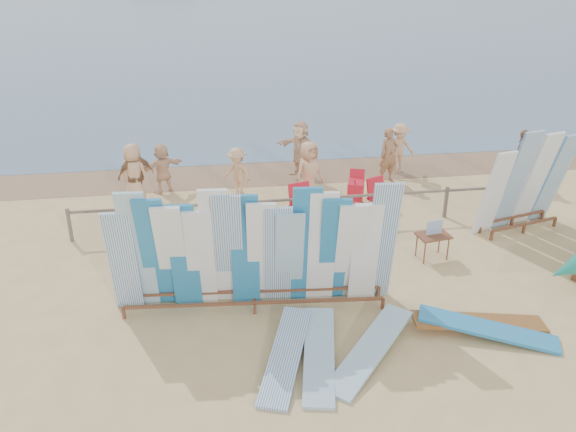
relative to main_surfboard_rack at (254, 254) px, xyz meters
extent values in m
plane|color=tan|center=(1.63, 0.69, -1.30)|extent=(160.00, 160.00, 0.00)
cube|color=#86664B|center=(1.63, 7.89, -1.30)|extent=(40.00, 2.60, 0.01)
cube|color=#69594F|center=(1.63, 3.69, -0.50)|extent=(12.00, 0.06, 0.06)
cube|color=#69594F|center=(-4.37, 3.69, -0.85)|extent=(0.08, 0.08, 0.90)
cube|color=#69594F|center=(-2.37, 3.69, -0.85)|extent=(0.08, 0.08, 0.90)
cube|color=#69594F|center=(-0.37, 3.69, -0.85)|extent=(0.08, 0.08, 0.90)
cube|color=#69594F|center=(1.63, 3.69, -0.85)|extent=(0.08, 0.08, 0.90)
cube|color=#69594F|center=(3.63, 3.69, -0.85)|extent=(0.08, 0.08, 0.90)
cube|color=#69594F|center=(5.63, 3.69, -0.85)|extent=(0.08, 0.08, 0.90)
cube|color=#69594F|center=(7.63, 3.69, -0.85)|extent=(0.08, 0.08, 0.90)
cube|color=brown|center=(-0.02, -0.23, -1.04)|extent=(5.37, 0.48, 0.06)
cube|color=brown|center=(0.01, 0.23, -1.04)|extent=(5.37, 0.48, 0.06)
cube|color=silver|center=(-2.62, 0.21, -0.10)|extent=(0.61, 0.56, 2.39)
cube|color=#7DAFC9|center=(-2.29, 0.18, 0.13)|extent=(0.62, 0.75, 2.85)
cube|color=teal|center=(-1.96, 0.15, 0.06)|extent=(0.63, 0.84, 2.72)
cube|color=white|center=(-1.64, 0.13, -0.01)|extent=(0.64, 0.95, 2.58)
cube|color=teal|center=(-1.39, 0.11, -0.03)|extent=(0.61, 0.63, 2.55)
cube|color=white|center=(-1.07, 0.08, -0.09)|extent=(0.62, 0.72, 2.42)
cube|color=white|center=(-0.74, 0.06, 0.15)|extent=(0.63, 0.83, 2.89)
cube|color=silver|center=(-0.50, 0.04, 0.08)|extent=(0.63, 0.88, 2.77)
cube|color=teal|center=(-0.17, 0.01, 0.06)|extent=(0.61, 0.62, 2.71)
cube|color=white|center=(0.16, -0.01, -0.01)|extent=(0.63, 0.79, 2.57)
cube|color=silver|center=(0.49, -0.04, -0.07)|extent=(0.62, 0.76, 2.46)
cube|color=#7DAFC9|center=(0.73, -0.06, -0.13)|extent=(0.63, 0.83, 2.33)
cube|color=teal|center=(1.06, -0.08, 0.13)|extent=(0.62, 0.73, 2.86)
cube|color=white|center=(1.39, -0.11, 0.08)|extent=(0.62, 0.71, 2.75)
cube|color=teal|center=(1.63, -0.13, 0.01)|extent=(0.63, 0.81, 2.62)
cube|color=white|center=(1.96, -0.15, -0.05)|extent=(0.63, 0.86, 2.50)
cube|color=white|center=(2.28, -0.18, -0.07)|extent=(0.61, 0.56, 2.45)
cube|color=silver|center=(2.61, -0.20, 0.15)|extent=(0.62, 0.76, 2.90)
cube|color=brown|center=(7.33, 2.45, -1.04)|extent=(2.05, 0.57, 0.06)
cube|color=brown|center=(7.21, 2.89, -1.04)|extent=(2.05, 0.57, 0.06)
cube|color=white|center=(6.32, 2.43, -0.10)|extent=(0.71, 0.74, 2.40)
cube|color=silver|center=(6.95, 2.59, 0.14)|extent=(0.75, 0.90, 2.87)
cube|color=white|center=(7.59, 2.75, 0.08)|extent=(0.75, 0.92, 2.75)
cube|color=silver|center=(8.22, 2.91, 0.02)|extent=(0.76, 0.94, 2.64)
cone|color=#167D67|center=(6.77, -0.47, -0.63)|extent=(1.39, 1.05, 0.58)
cube|color=brown|center=(4.45, 1.52, -0.69)|extent=(0.85, 0.66, 0.05)
cube|color=white|center=(4.45, 1.52, -0.46)|extent=(0.40, 0.09, 0.36)
cube|color=#7DAFC9|center=(1.98, -1.95, -1.30)|extent=(2.20, 2.40, 0.34)
cube|color=teal|center=(4.43, -1.67, -1.30)|extent=(2.69, 1.59, 0.35)
cube|color=#7DAFC9|center=(1.02, -1.88, -1.30)|extent=(1.08, 2.76, 0.23)
cube|color=silver|center=(0.41, -1.83, -1.30)|extent=(1.39, 2.73, 0.28)
cube|color=brown|center=(4.38, -1.38, -1.30)|extent=(2.74, 0.81, 0.30)
cube|color=red|center=(1.72, 4.11, -0.94)|extent=(0.73, 0.69, 0.06)
cube|color=red|center=(1.65, 4.37, -0.63)|extent=(0.64, 0.33, 0.61)
cube|color=red|center=(3.98, 4.39, -0.96)|extent=(0.74, 0.71, 0.05)
cube|color=red|center=(3.88, 4.62, -0.67)|extent=(0.59, 0.39, 0.57)
cube|color=red|center=(3.36, 4.80, -0.78)|extent=(0.63, 0.81, 0.52)
cube|color=red|center=(3.45, 5.06, -0.45)|extent=(0.45, 0.29, 0.33)
imported|color=#8C6042|center=(4.80, 6.47, -0.42)|extent=(0.71, 0.52, 1.75)
imported|color=tan|center=(-2.89, 5.83, -0.38)|extent=(0.99, 0.78, 1.83)
imported|color=beige|center=(-2.14, 6.61, -0.53)|extent=(1.48, 1.07, 1.54)
imported|color=beige|center=(2.16, 7.33, -0.38)|extent=(1.50, 1.67, 1.83)
imported|color=#8C6042|center=(-2.85, 5.86, -0.40)|extent=(1.15, 0.86, 1.80)
imported|color=#8C6042|center=(8.79, 5.66, -0.41)|extent=(1.07, 1.03, 1.77)
imported|color=tan|center=(2.06, 5.20, -0.36)|extent=(1.01, 0.84, 1.87)
imported|color=tan|center=(0.05, 5.85, -0.52)|extent=(1.01, 1.01, 1.56)
imported|color=tan|center=(5.38, 7.19, -0.47)|extent=(1.13, 0.61, 1.66)
camera|label=1|loc=(-0.85, -10.82, 5.99)|focal=38.00mm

